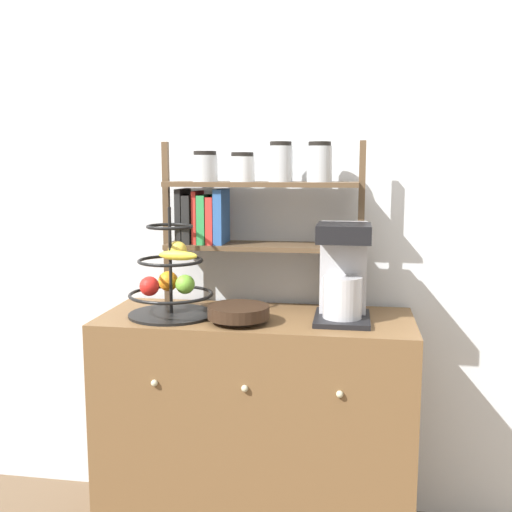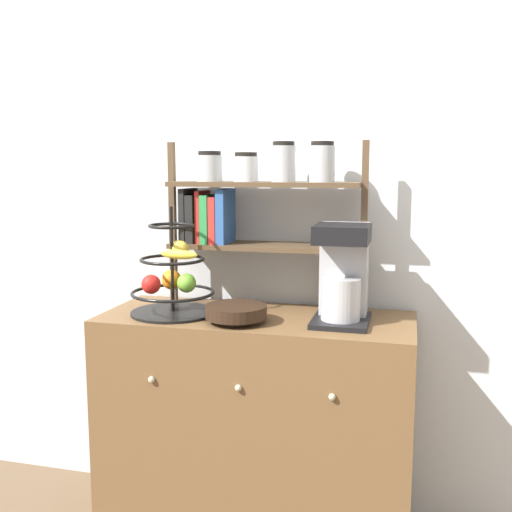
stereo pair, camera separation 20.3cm
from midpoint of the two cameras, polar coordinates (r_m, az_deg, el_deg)
wall_back at (r=2.43m, az=4.07°, el=5.72°), size 7.00×0.05×2.60m
sideboard at (r=2.37m, az=2.56°, el=-16.03°), size 1.15×0.48×0.87m
coffee_maker at (r=2.15m, az=10.96°, el=-1.59°), size 0.20×0.25×0.35m
fruit_stand at (r=2.24m, az=-5.39°, el=-2.33°), size 0.32×0.32×0.40m
wooden_bowl at (r=2.12m, az=0.83°, el=-5.41°), size 0.22×0.22×0.06m
shelf_hutch at (r=2.30m, az=1.67°, el=5.16°), size 0.78×0.20×0.64m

